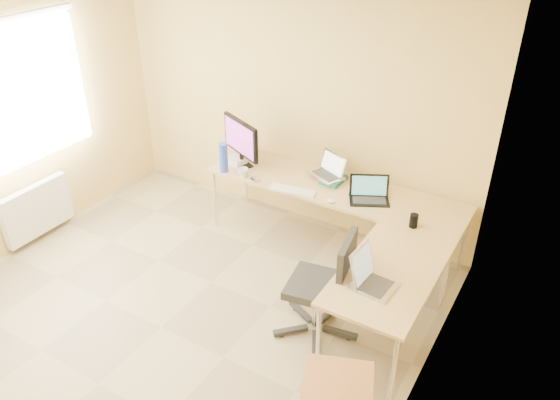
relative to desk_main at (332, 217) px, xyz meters
The scene contains 23 objects.
floor 2.02m from the desk_main, 111.40° to the right, with size 4.50×4.50×0.00m, color tan.
ceiling 2.99m from the desk_main, 111.40° to the right, with size 4.50×4.50×0.00m, color white.
wall_back 1.25m from the desk_main, 151.11° to the left, with size 4.50×4.50×0.00m, color #E6C76C.
wall_right 2.49m from the desk_main, 53.38° to the right, with size 4.50×4.50×0.00m, color #E6C76C.
desk_main is the anchor object (origin of this frame).
desk_return 1.40m from the desk_main, 45.73° to the right, with size 0.70×1.30×0.73m, color tan.
monitor 1.22m from the desk_main, behind, with size 0.61×0.19×0.52m, color black.
book_stack 0.40m from the desk_main, 118.77° to the left, with size 0.19×0.26×0.04m, color #1B705A.
laptop_center 0.54m from the desk_main, 147.12° to the left, with size 0.35×0.26×0.22m, color silver.
laptop_black 0.64m from the desk_main, 11.46° to the right, with size 0.37×0.27×0.23m, color black.
keyboard 0.57m from the desk_main, 135.32° to the right, with size 0.46×0.13×0.02m, color silver.
mouse 0.50m from the desk_main, 69.17° to the right, with size 0.09×0.06×0.03m, color silver.
mug 1.02m from the desk_main, 161.46° to the right, with size 0.10×0.10×0.10m, color silver.
cd_stack 0.88m from the desk_main, 157.95° to the right, with size 0.11×0.11×0.03m, color silver.
water_bottle 1.28m from the desk_main, 165.20° to the right, with size 0.09×0.09×0.31m, color #2645AF.
papers 1.18m from the desk_main, behind, with size 0.19×0.27×0.01m, color silver.
white_box 1.20m from the desk_main, behind, with size 0.20×0.15×0.07m, color white.
desk_fan 1.26m from the desk_main, 169.93° to the left, with size 0.24×0.24×0.31m, color white.
black_cup 1.06m from the desk_main, 17.95° to the right, with size 0.07×0.07×0.13m, color black.
laptop_return 1.63m from the desk_main, 52.63° to the right, with size 0.29×0.37×0.24m, color silver.
office_chair 1.27m from the desk_main, 69.61° to the right, with size 0.60×0.60×1.01m, color #282828.
radiator 3.11m from the desk_main, 152.24° to the right, with size 0.09×0.80×0.55m, color white.
window 3.35m from the desk_main, 152.41° to the right, with size 0.10×1.80×1.40m, color white.
Camera 1 is at (2.71, -2.50, 3.38)m, focal length 35.14 mm.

